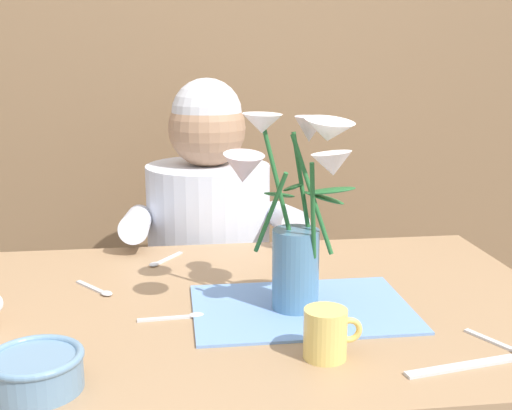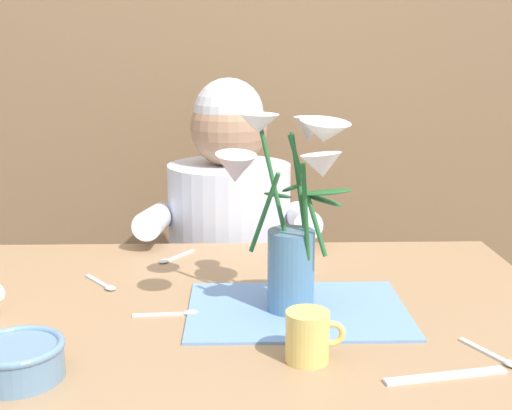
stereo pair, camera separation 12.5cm
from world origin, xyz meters
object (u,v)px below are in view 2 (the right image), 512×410
flower_vase (291,210)px  coffee_cup (308,336)px  ceramic_bowl (18,359)px  seated_person (230,281)px  dinner_knife (446,376)px

flower_vase → coffee_cup: size_ratio=3.87×
ceramic_bowl → coffee_cup: size_ratio=1.46×
ceramic_bowl → flower_vase: bearing=29.8°
seated_person → ceramic_bowl: (-0.30, -0.90, 0.21)m
seated_person → coffee_cup: 0.89m
dinner_knife → coffee_cup: coffee_cup is taller
dinner_knife → coffee_cup: size_ratio=2.04×
seated_person → flower_vase: 0.76m
ceramic_bowl → dinner_knife: (0.62, -0.02, -0.03)m
dinner_knife → seated_person: bearing=99.3°
seated_person → dinner_knife: (0.33, -0.91, 0.18)m
flower_vase → coffee_cup: bearing=-85.9°
seated_person → flower_vase: bearing=-78.3°
flower_vase → coffee_cup: flower_vase is taller
coffee_cup → ceramic_bowl: bearing=-174.0°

